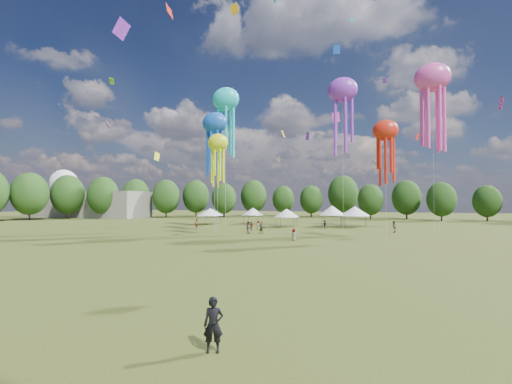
% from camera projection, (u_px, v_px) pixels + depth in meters
% --- Properties ---
extents(ground, '(300.00, 300.00, 0.00)m').
position_uv_depth(ground, '(113.00, 304.00, 17.21)').
color(ground, '#384416').
rests_on(ground, ground).
extents(observer_main, '(0.80, 0.67, 1.88)m').
position_uv_depth(observer_main, '(213.00, 325.00, 11.78)').
color(observer_main, black).
rests_on(observer_main, ground).
extents(spectator_near, '(1.15, 1.07, 1.89)m').
position_uv_depth(spectator_near, '(248.00, 228.00, 54.19)').
color(spectator_near, gray).
rests_on(spectator_near, ground).
extents(spectators_far, '(35.12, 21.45, 1.86)m').
position_uv_depth(spectators_far, '(292.00, 227.00, 57.03)').
color(spectators_far, gray).
rests_on(spectators_far, ground).
extents(festival_tents, '(36.40, 11.24, 4.28)m').
position_uv_depth(festival_tents, '(289.00, 212.00, 70.62)').
color(festival_tents, '#47474C').
rests_on(festival_tents, ground).
extents(show_kites, '(41.00, 23.17, 28.97)m').
position_uv_depth(show_kites, '(327.00, 111.00, 58.29)').
color(show_kites, blue).
rests_on(show_kites, ground).
extents(small_kites, '(75.98, 64.21, 43.10)m').
position_uv_depth(small_kites, '(292.00, 56.00, 56.89)').
color(small_kites, blue).
rests_on(small_kites, ground).
extents(treeline, '(201.57, 95.24, 13.43)m').
position_uv_depth(treeline, '(293.00, 195.00, 78.02)').
color(treeline, '#38281C').
rests_on(treeline, ground).
extents(hangar, '(40.00, 12.00, 8.00)m').
position_uv_depth(hangar, '(87.00, 204.00, 107.97)').
color(hangar, gray).
rests_on(hangar, ground).
extents(radome, '(9.00, 9.00, 16.00)m').
position_uv_depth(radome, '(64.00, 187.00, 118.76)').
color(radome, white).
rests_on(radome, ground).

